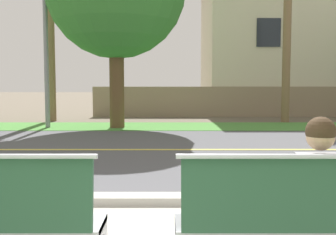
{
  "coord_description": "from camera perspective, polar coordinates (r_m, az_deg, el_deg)",
  "views": [
    {
      "loc": [
        0.22,
        -2.58,
        1.49
      ],
      "look_at": [
        0.22,
        3.4,
        1.0
      ],
      "focal_mm": 42.93,
      "sensor_mm": 36.0,
      "label": 1
    }
  ],
  "objects": [
    {
      "name": "bench_right",
      "position": [
        3.25,
        18.75,
        -14.07
      ],
      "size": [
        1.91,
        0.48,
        1.01
      ],
      "color": "silver",
      "rests_on": "ground_plane"
    },
    {
      "name": "far_verge_grass",
      "position": [
        14.32,
        -0.85,
        -1.26
      ],
      "size": [
        48.0,
        2.8,
        0.02
      ],
      "primitive_type": "cube",
      "color": "#478438",
      "rests_on": "ground_plane"
    },
    {
      "name": "garden_wall",
      "position": [
        18.97,
        9.19,
        2.24
      ],
      "size": [
        13.0,
        0.36,
        1.4
      ],
      "primitive_type": "cube",
      "color": "gray",
      "rests_on": "ground_plane"
    },
    {
      "name": "street_asphalt",
      "position": [
        9.2,
        -1.34,
        -4.61
      ],
      "size": [
        52.0,
        8.0,
        0.01
      ],
      "primitive_type": "cube",
      "color": "#515156",
      "rests_on": "ground_plane"
    },
    {
      "name": "seated_person_grey",
      "position": [
        3.38,
        20.09,
        -9.52
      ],
      "size": [
        0.52,
        0.68,
        1.25
      ],
      "color": "#47382D",
      "rests_on": "ground_plane"
    },
    {
      "name": "streetlamp",
      "position": [
        14.9,
        -16.84,
        15.51
      ],
      "size": [
        0.24,
        2.1,
        7.65
      ],
      "color": "gray",
      "rests_on": "ground_plane"
    },
    {
      "name": "house_across_street",
      "position": [
        23.04,
        17.34,
        10.41
      ],
      "size": [
        10.15,
        6.91,
        7.65
      ],
      "color": "beige",
      "rests_on": "ground_plane"
    },
    {
      "name": "ground_plane",
      "position": [
        10.68,
        -1.15,
        -3.33
      ],
      "size": [
        140.0,
        140.0,
        0.0
      ],
      "primitive_type": "plane",
      "color": "#665B4C"
    },
    {
      "name": "road_centre_line",
      "position": [
        9.2,
        -1.34,
        -4.58
      ],
      "size": [
        48.0,
        0.14,
        0.01
      ],
      "primitive_type": "cube",
      "color": "#E0CC4C",
      "rests_on": "ground_plane"
    },
    {
      "name": "curb_edge",
      "position": [
        5.14,
        -2.47,
        -11.54
      ],
      "size": [
        44.0,
        0.3,
        0.11
      ],
      "primitive_type": "cube",
      "color": "#ADA89E",
      "rests_on": "ground_plane"
    }
  ]
}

